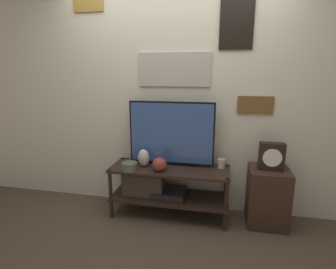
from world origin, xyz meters
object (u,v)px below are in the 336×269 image
object	(u,v)px
television	(171,133)
mantel_clock	(271,156)
vase_wide_bowl	(129,166)
vase_urn_stoneware	(144,158)
vase_round_glass	(160,164)
candle_jar	(221,163)

from	to	relation	value
television	mantel_clock	size ratio (longest dim) A/B	3.37
television	vase_wide_bowl	xyz separation A→B (m)	(-0.41, -0.26, -0.33)
television	vase_urn_stoneware	bearing A→B (deg)	-158.75
vase_wide_bowl	mantel_clock	world-z (taller)	mantel_clock
mantel_clock	vase_wide_bowl	bearing A→B (deg)	-172.68
television	vase_round_glass	bearing A→B (deg)	-111.05
candle_jar	mantel_clock	xyz separation A→B (m)	(0.49, -0.09, 0.14)
vase_urn_stoneware	vase_wide_bowl	distance (m)	0.19
television	vase_round_glass	distance (m)	0.37
vase_urn_stoneware	vase_round_glass	world-z (taller)	vase_urn_stoneware
vase_urn_stoneware	television	bearing A→B (deg)	21.25
vase_round_glass	mantel_clock	size ratio (longest dim) A/B	0.54
television	mantel_clock	distance (m)	1.07
television	vase_urn_stoneware	xyz separation A→B (m)	(-0.29, -0.11, -0.27)
television	candle_jar	distance (m)	0.64
vase_urn_stoneware	mantel_clock	bearing A→B (deg)	1.72
vase_round_glass	mantel_clock	xyz separation A→B (m)	(1.14, 0.14, 0.12)
television	vase_urn_stoneware	world-z (taller)	television
vase_wide_bowl	candle_jar	distance (m)	1.00
vase_round_glass	candle_jar	xyz separation A→B (m)	(0.64, 0.23, -0.03)
candle_jar	vase_urn_stoneware	bearing A→B (deg)	-171.43
vase_urn_stoneware	vase_wide_bowl	bearing A→B (deg)	-127.93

